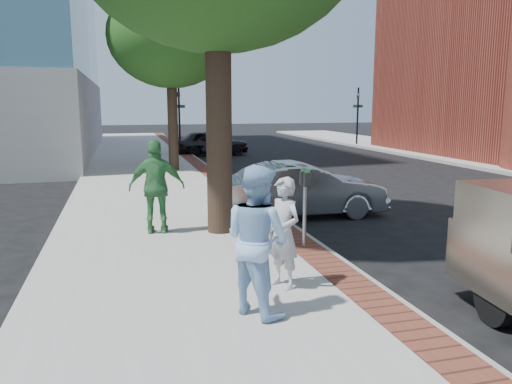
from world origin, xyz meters
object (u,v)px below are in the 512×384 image
object	(u,v)px
person_gray	(284,233)
person_officer	(257,240)
bg_car	(211,143)
parking_meter	(305,191)
person_green	(157,187)
sedan_silver	(302,190)

from	to	relation	value
person_gray	person_officer	distance (m)	0.96
person_officer	bg_car	xyz separation A→B (m)	(3.10, 20.89, -0.41)
parking_meter	person_gray	bearing A→B (deg)	-118.87
parking_meter	person_green	bearing A→B (deg)	145.38
person_officer	person_green	xyz separation A→B (m)	(-0.92, 4.34, 0.01)
person_officer	bg_car	distance (m)	21.13
parking_meter	person_green	distance (m)	3.09
person_gray	sedan_silver	size ratio (longest dim) A/B	0.39
person_gray	person_green	size ratio (longest dim) A/B	0.84
person_gray	person_officer	world-z (taller)	person_officer
sedan_silver	bg_car	world-z (taller)	bg_car
parking_meter	bg_car	world-z (taller)	parking_meter
bg_car	person_green	bearing A→B (deg)	161.87
person_gray	person_officer	xyz separation A→B (m)	(-0.60, -0.74, 0.14)
person_green	person_gray	bearing A→B (deg)	120.49
person_green	sedan_silver	world-z (taller)	person_green
sedan_silver	bg_car	size ratio (longest dim) A/B	1.01
parking_meter	person_officer	distance (m)	3.05
sedan_silver	bg_car	distance (m)	15.30
person_officer	person_gray	bearing A→B (deg)	-70.36
parking_meter	person_officer	world-z (taller)	person_officer
parking_meter	person_green	xyz separation A→B (m)	(-2.54, 1.75, -0.10)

